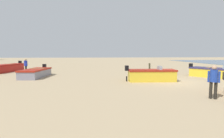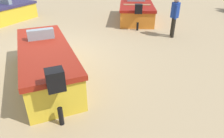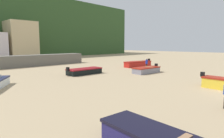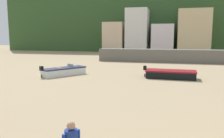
# 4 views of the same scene
# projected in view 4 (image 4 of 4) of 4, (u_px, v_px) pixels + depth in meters

# --- Properties ---
(headland_hill) EXTENTS (90.00, 32.00, 17.68)m
(headland_hill) POSITION_uv_depth(u_px,v_px,m) (180.00, 18.00, 66.68)
(headland_hill) COLOR #325328
(headland_hill) RESTS_ON ground
(harbor_pier) EXTENTS (19.54, 2.40, 1.87)m
(harbor_pier) POSITION_uv_depth(u_px,v_px,m) (165.00, 56.00, 33.96)
(harbor_pier) COLOR #69665B
(harbor_pier) RESTS_ON ground
(townhouse_far_left) EXTENTS (4.45, 6.58, 6.82)m
(townhouse_far_left) POSITION_uv_depth(u_px,v_px,m) (115.00, 38.00, 52.99)
(townhouse_far_left) COLOR beige
(townhouse_far_left) RESTS_ON ground
(townhouse_centre_left) EXTENTS (4.66, 5.94, 9.68)m
(townhouse_centre_left) POSITION_uv_depth(u_px,v_px,m) (137.00, 31.00, 51.26)
(townhouse_centre_left) COLOR silver
(townhouse_centre_left) RESTS_ON ground
(townhouse_centre) EXTENTS (4.60, 6.69, 6.28)m
(townhouse_centre) POSITION_uv_depth(u_px,v_px,m) (163.00, 39.00, 50.54)
(townhouse_centre) COLOR silver
(townhouse_centre) RESTS_ON ground
(townhouse_centre_right) EXTENTS (6.39, 6.18, 9.24)m
(townhouse_centre_right) POSITION_uv_depth(u_px,v_px,m) (193.00, 32.00, 48.60)
(townhouse_centre_right) COLOR #D2BB89
(townhouse_centre_right) RESTS_ON ground
(boat_white_3) EXTENTS (3.59, 4.36, 1.07)m
(boat_white_3) POSITION_uv_depth(u_px,v_px,m) (64.00, 71.00, 22.46)
(boat_white_3) COLOR white
(boat_white_3) RESTS_ON ground
(boat_black_7) EXTENTS (4.68, 1.89, 1.05)m
(boat_black_7) POSITION_uv_depth(u_px,v_px,m) (170.00, 74.00, 20.79)
(boat_black_7) COLOR black
(boat_black_7) RESTS_ON ground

